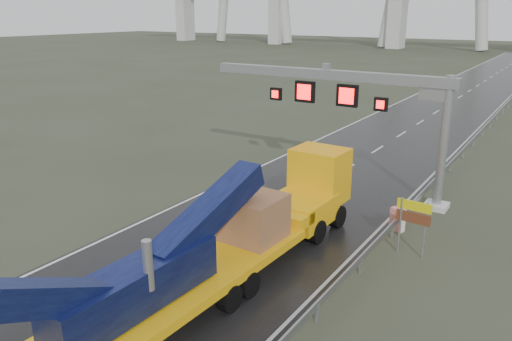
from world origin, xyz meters
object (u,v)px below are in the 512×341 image
Objects in this scene: heavy_haul_truck at (235,237)px; exit_sign_pair at (413,217)px; sign_gantry at (359,98)px; striped_barrier at (397,219)px.

exit_sign_pair is at bearing 48.91° from heavy_haul_truck.
sign_gantry is at bearing 133.32° from exit_sign_pair.
exit_sign_pair is at bearing -50.18° from sign_gantry.
sign_gantry is 8.96m from exit_sign_pair.
sign_gantry reaches higher than striped_barrier.
sign_gantry is 0.76× the size of heavy_haul_truck.
striped_barrier is at bearing 65.00° from heavy_haul_truck.
exit_sign_pair is 2.87m from striped_barrier.
striped_barrier is at bearing 123.64° from exit_sign_pair.
sign_gantry is 7.51m from striped_barrier.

